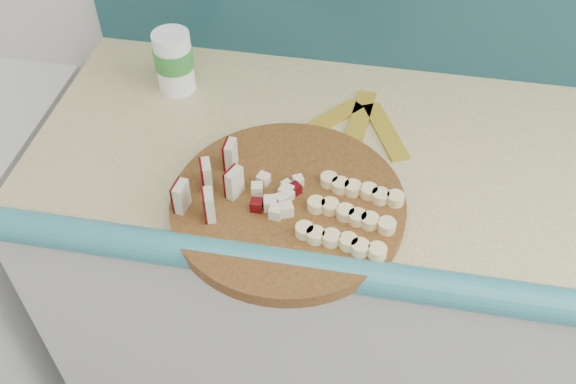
{
  "coord_description": "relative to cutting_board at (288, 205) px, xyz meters",
  "views": [
    {
      "loc": [
        -0.34,
        0.58,
        1.75
      ],
      "look_at": [
        -0.48,
        1.32,
        0.96
      ],
      "focal_mm": 40.0,
      "sensor_mm": 36.0,
      "label": 1
    }
  ],
  "objects": [
    {
      "name": "canister",
      "position": [
        -0.29,
        0.3,
        0.06
      ],
      "size": [
        0.08,
        0.08,
        0.13
      ],
      "rotation": [
        0.0,
        0.0,
        -0.31
      ],
      "color": "white",
      "rests_on": "kitchen_counter"
    },
    {
      "name": "banana_peel",
      "position": [
        0.1,
        0.25,
        -0.01
      ],
      "size": [
        0.24,
        0.2,
        0.01
      ],
      "rotation": [
        0.0,
        0.0,
        -0.26
      ],
      "color": "gold",
      "rests_on": "kitchen_counter"
    },
    {
      "name": "apple_wedges",
      "position": [
        -0.13,
        -0.01,
        0.04
      ],
      "size": [
        0.1,
        0.16,
        0.06
      ],
      "color": "beige",
      "rests_on": "cutting_board"
    },
    {
      "name": "apple_chunks",
      "position": [
        -0.03,
        0.01,
        0.02
      ],
      "size": [
        0.06,
        0.06,
        0.02
      ],
      "color": "beige",
      "rests_on": "cutting_board"
    },
    {
      "name": "cutting_board",
      "position": [
        0.0,
        0.0,
        0.0
      ],
      "size": [
        0.48,
        0.48,
        0.03
      ],
      "primitive_type": "cylinder",
      "rotation": [
        0.0,
        0.0,
        -0.19
      ],
      "color": "#40240D",
      "rests_on": "kitchen_counter"
    },
    {
      "name": "kitchen_counter",
      "position": [
        0.58,
        0.18,
        -0.47
      ],
      "size": [
        2.2,
        0.63,
        0.91
      ],
      "color": "beige",
      "rests_on": "ground"
    },
    {
      "name": "banana_slices",
      "position": [
        0.11,
        -0.02,
        0.02
      ],
      "size": [
        0.17,
        0.17,
        0.02
      ],
      "color": "#EFD992",
      "rests_on": "cutting_board"
    }
  ]
}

